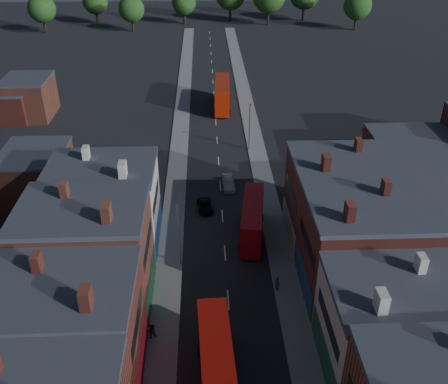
{
  "coord_description": "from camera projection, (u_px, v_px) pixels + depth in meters",
  "views": [
    {
      "loc": [
        -2.05,
        -15.16,
        36.37
      ],
      "look_at": [
        0.0,
        34.74,
        6.8
      ],
      "focal_mm": 40.0,
      "sensor_mm": 36.0,
      "label": 1
    }
  ],
  "objects": [
    {
      "name": "bus_0",
      "position": [
        217.0,
        368.0,
        41.37
      ],
      "size": [
        3.38,
        11.82,
        5.05
      ],
      "rotation": [
        0.0,
        0.0,
        0.05
      ],
      "color": "#AD1209",
      "rests_on": "ground"
    },
    {
      "name": "lamp_post_3",
      "position": [
        250.0,
        123.0,
        81.01
      ],
      "size": [
        0.25,
        0.7,
        8.12
      ],
      "color": "slate",
      "rests_on": "ground"
    },
    {
      "name": "pavement_west",
      "position": [
        176.0,
        180.0,
        74.36
      ],
      "size": [
        3.0,
        200.0,
        0.12
      ],
      "primitive_type": "cube",
      "color": "gray",
      "rests_on": "ground"
    },
    {
      "name": "ped_1",
      "position": [
        151.0,
        329.0,
        47.23
      ],
      "size": [
        1.07,
        0.82,
        1.95
      ],
      "primitive_type": "imported",
      "rotation": [
        0.0,
        0.0,
        3.51
      ],
      "color": "#421C1A",
      "rests_on": "pavement_west"
    },
    {
      "name": "lamp_post_2",
      "position": [
        179.0,
        231.0,
        54.85
      ],
      "size": [
        0.25,
        0.7,
        8.12
      ],
      "color": "slate",
      "rests_on": "ground"
    },
    {
      "name": "bus_1",
      "position": [
        252.0,
        219.0,
        60.94
      ],
      "size": [
        3.82,
        10.88,
        4.6
      ],
      "rotation": [
        0.0,
        0.0,
        -0.13
      ],
      "color": "#AD0913",
      "rests_on": "ground"
    },
    {
      "name": "car_3",
      "position": [
        229.0,
        184.0,
        72.21
      ],
      "size": [
        1.83,
        4.31,
        1.24
      ],
      "primitive_type": "imported",
      "rotation": [
        0.0,
        0.0,
        0.02
      ],
      "color": "silver",
      "rests_on": "ground"
    },
    {
      "name": "car_2",
      "position": [
        205.0,
        206.0,
        67.15
      ],
      "size": [
        2.33,
        4.27,
        1.13
      ],
      "primitive_type": "imported",
      "rotation": [
        0.0,
        0.0,
        0.11
      ],
      "color": "black",
      "rests_on": "ground"
    },
    {
      "name": "bus_2",
      "position": [
        222.0,
        94.0,
        98.45
      ],
      "size": [
        3.54,
        12.56,
        5.38
      ],
      "rotation": [
        0.0,
        0.0,
        -0.04
      ],
      "color": "#AB1E07",
      "rests_on": "ground"
    },
    {
      "name": "ped_3",
      "position": [
        277.0,
        283.0,
        53.06
      ],
      "size": [
        0.75,
        1.09,
        1.7
      ],
      "primitive_type": "imported",
      "rotation": [
        0.0,
        0.0,
        1.9
      ],
      "color": "#56504A",
      "rests_on": "pavement_east"
    },
    {
      "name": "pavement_east",
      "position": [
        263.0,
        178.0,
        74.82
      ],
      "size": [
        3.0,
        200.0,
        0.12
      ],
      "primitive_type": "cube",
      "color": "gray",
      "rests_on": "ground"
    }
  ]
}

